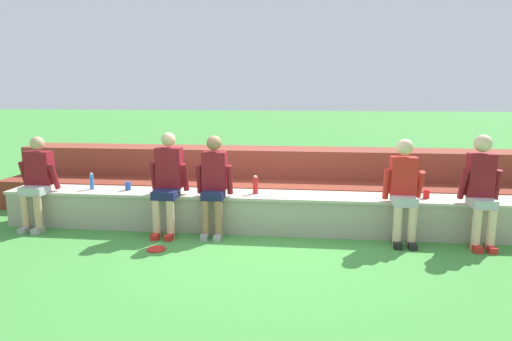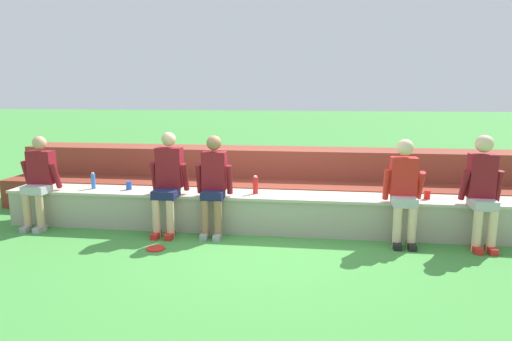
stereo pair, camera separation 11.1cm
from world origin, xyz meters
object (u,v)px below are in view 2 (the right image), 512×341
object	(u,v)px
person_far_right	(483,188)
water_bottle_near_left	(255,185)
person_far_left	(39,179)
person_left_of_center	(168,180)
water_bottle_near_right	(93,181)
plastic_cup_middle	(129,186)
plastic_cup_right_end	(427,195)
frisbee	(155,249)
person_center	(213,182)
person_right_of_center	(404,188)

from	to	relation	value
person_far_right	water_bottle_near_left	distance (m)	3.03
person_far_left	person_left_of_center	size ratio (longest dim) A/B	0.94
person_left_of_center	person_far_right	xyz separation A→B (m)	(4.23, -0.05, 0.02)
person_far_left	water_bottle_near_right	size ratio (longest dim) A/B	5.44
person_left_of_center	water_bottle_near_left	bearing A→B (deg)	13.31
person_far_left	water_bottle_near_right	xyz separation A→B (m)	(0.69, 0.30, -0.08)
person_left_of_center	plastic_cup_middle	distance (m)	0.80
person_far_left	person_far_right	distance (m)	6.21
plastic_cup_right_end	frisbee	world-z (taller)	plastic_cup_right_end
person_left_of_center	frisbee	size ratio (longest dim) A/B	6.04
person_far_left	water_bottle_near_left	distance (m)	3.22
person_center	plastic_cup_right_end	xyz separation A→B (m)	(2.96, 0.30, -0.16)
water_bottle_near_right	plastic_cup_right_end	bearing A→B (deg)	-0.20
person_center	person_right_of_center	size ratio (longest dim) A/B	1.01
person_left_of_center	frisbee	world-z (taller)	person_left_of_center
person_left_of_center	person_right_of_center	distance (m)	3.25
person_left_of_center	plastic_cup_middle	bearing A→B (deg)	157.29
person_center	plastic_cup_right_end	size ratio (longest dim) A/B	11.87
plastic_cup_right_end	water_bottle_near_left	bearing A→B (deg)	179.75
person_far_left	person_right_of_center	size ratio (longest dim) A/B	0.98
plastic_cup_middle	plastic_cup_right_end	world-z (taller)	plastic_cup_middle
water_bottle_near_right	plastic_cup_middle	bearing A→B (deg)	0.46
person_right_of_center	water_bottle_near_left	size ratio (longest dim) A/B	5.28
plastic_cup_right_end	person_far_left	bearing A→B (deg)	-177.12
person_right_of_center	frisbee	distance (m)	3.36
person_far_right	water_bottle_near_right	world-z (taller)	person_far_right
plastic_cup_middle	frisbee	world-z (taller)	plastic_cup_middle
person_center	water_bottle_near_right	xyz separation A→B (m)	(-1.96, 0.32, -0.10)
person_left_of_center	person_center	bearing A→B (deg)	-2.03
person_center	person_far_right	bearing A→B (deg)	-0.39
person_far_right	water_bottle_near_right	size ratio (longest dim) A/B	5.85
person_left_of_center	person_center	world-z (taller)	person_left_of_center
person_right_of_center	plastic_cup_right_end	size ratio (longest dim) A/B	11.75
person_center	plastic_cup_middle	distance (m)	1.44
person_center	frisbee	xyz separation A→B (m)	(-0.63, -0.68, -0.75)
water_bottle_near_left	plastic_cup_middle	xyz separation A→B (m)	(-1.94, 0.01, -0.06)
plastic_cup_right_end	frisbee	size ratio (longest dim) A/B	0.50
person_right_of_center	plastic_cup_right_end	bearing A→B (deg)	39.83
person_right_of_center	person_far_right	distance (m)	0.98
person_far_left	person_right_of_center	bearing A→B (deg)	-0.40
water_bottle_near_left	frisbee	distance (m)	1.68
person_far_right	person_center	bearing A→B (deg)	179.61
person_left_of_center	frisbee	distance (m)	1.04
person_far_right	frisbee	bearing A→B (deg)	-171.06
person_center	person_right_of_center	bearing A→B (deg)	-0.34
person_left_of_center	plastic_cup_right_end	distance (m)	3.65
person_far_right	plastic_cup_middle	bearing A→B (deg)	175.96
water_bottle_near_right	plastic_cup_middle	xyz separation A→B (m)	(0.57, 0.00, -0.06)
person_left_of_center	frisbee	xyz separation A→B (m)	(0.05, -0.71, -0.77)
person_left_of_center	frisbee	bearing A→B (deg)	-86.28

